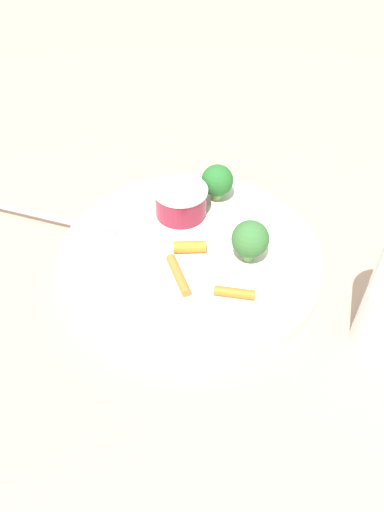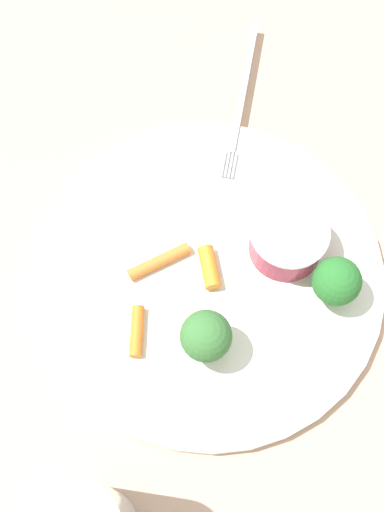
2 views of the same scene
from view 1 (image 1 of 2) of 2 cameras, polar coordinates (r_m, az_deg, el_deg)
The scene contains 9 objects.
ground_plane at distance 0.55m, azimuth -0.28°, elevation -0.30°, with size 2.40×2.40×0.00m, color tan.
plate at distance 0.55m, azimuth -0.28°, elevation 0.14°, with size 0.31×0.31×0.01m, color silver.
sauce_cup at distance 0.58m, azimuth -1.37°, elevation 6.67°, with size 0.07×0.07×0.04m.
broccoli_floret_0 at distance 0.51m, azimuth 7.13°, elevation 2.03°, with size 0.04×0.04×0.05m.
broccoli_floret_1 at distance 0.60m, azimuth 3.10°, elevation 9.14°, with size 0.04×0.04×0.05m.
carrot_stick_0 at distance 0.54m, azimuth 0.10°, elevation 1.41°, with size 0.01×0.01×0.04m, color orange.
carrot_stick_1 at distance 0.51m, azimuth -1.69°, elevation -2.31°, with size 0.01×0.01×0.06m, color orange.
carrot_stick_2 at distance 0.49m, azimuth 5.20°, elevation -4.49°, with size 0.01×0.01×0.04m, color orange.
fork at distance 0.61m, azimuth -16.87°, elevation 4.49°, with size 0.11×0.16×0.00m.
Camera 1 is at (0.38, -0.10, 0.39)m, focal length 32.75 mm.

